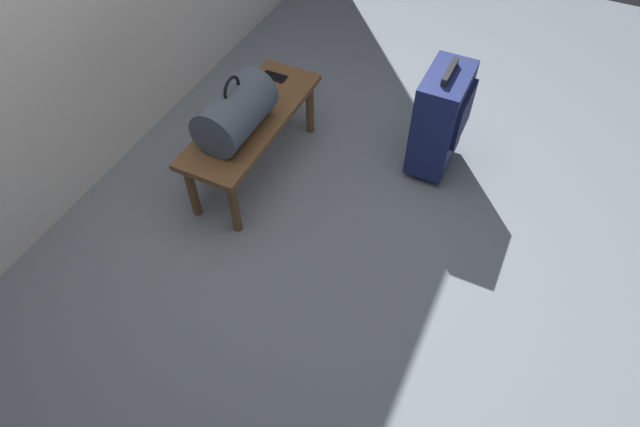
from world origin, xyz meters
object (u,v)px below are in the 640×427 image
at_px(bench, 253,125).
at_px(cell_phone, 274,77).
at_px(suitcase_upright_navy, 440,119).
at_px(duffel_bag_slate, 235,112).

distance_m(bench, cell_phone, 0.37).
distance_m(bench, suitcase_upright_navy, 1.03).
bearing_deg(cell_phone, suitcase_upright_navy, -82.46).
bearing_deg(cell_phone, duffel_bag_slate, -173.38).
relative_size(bench, suitcase_upright_navy, 1.49).
bearing_deg(cell_phone, bench, -170.89).
relative_size(bench, duffel_bag_slate, 2.27).
bearing_deg(duffel_bag_slate, suitcase_upright_navy, -55.62).
bearing_deg(suitcase_upright_navy, cell_phone, 97.54).
bearing_deg(bench, duffel_bag_slate, 180.00).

